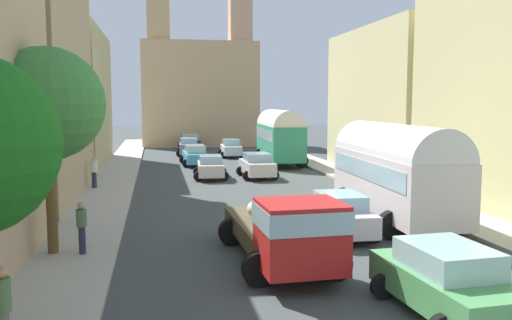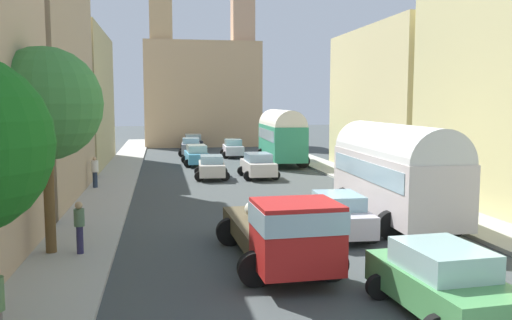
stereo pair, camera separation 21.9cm
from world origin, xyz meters
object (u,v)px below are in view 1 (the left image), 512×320
at_px(car_1, 195,155).
at_px(parked_bus_0, 395,168).
at_px(car_7, 231,148).
at_px(pedestrian_1, 3,308).
at_px(pedestrian_0, 94,171).
at_px(car_6, 257,165).
at_px(car_4, 447,280).
at_px(car_3, 190,142).
at_px(car_0, 210,167).
at_px(pedestrian_2, 82,226).
at_px(cargo_truck_0, 286,230).
at_px(car_5, 340,214).
at_px(parked_bus_1, 280,134).
at_px(car_2, 189,147).

bearing_deg(car_1, parked_bus_0, -73.00).
bearing_deg(parked_bus_0, car_7, 96.10).
bearing_deg(pedestrian_1, pedestrian_0, 91.65).
height_order(car_6, pedestrian_1, pedestrian_1).
bearing_deg(car_4, car_1, 96.58).
height_order(car_3, car_4, car_4).
bearing_deg(car_1, car_0, -86.58).
bearing_deg(car_1, pedestrian_2, -102.20).
bearing_deg(cargo_truck_0, pedestrian_1, -145.25).
relative_size(car_0, car_5, 0.97).
bearing_deg(parked_bus_1, pedestrian_2, -116.50).
bearing_deg(car_2, cargo_truck_0, -88.76).
height_order(cargo_truck_0, pedestrian_0, cargo_truck_0).
bearing_deg(car_1, car_2, 90.15).
height_order(pedestrian_0, pedestrian_2, pedestrian_0).
xyz_separation_m(parked_bus_1, car_3, (-5.92, 13.99, -1.52)).
bearing_deg(car_2, parked_bus_0, -77.28).
bearing_deg(car_1, pedestrian_0, -120.31).
distance_m(parked_bus_0, car_5, 3.52).
height_order(car_0, car_6, car_6).
bearing_deg(car_3, car_4, -86.16).
bearing_deg(pedestrian_1, car_2, 81.54).
distance_m(pedestrian_0, pedestrian_2, 13.08).
height_order(cargo_truck_0, car_5, cargo_truck_0).
height_order(car_2, car_5, car_2).
height_order(parked_bus_1, pedestrian_0, parked_bus_1).
distance_m(car_6, pedestrian_1, 24.39).
height_order(car_1, pedestrian_0, pedestrian_0).
relative_size(car_3, pedestrian_2, 2.45).
bearing_deg(parked_bus_0, cargo_truck_0, -137.98).
xyz_separation_m(car_4, car_5, (0.11, 7.26, -0.03)).
bearing_deg(pedestrian_2, car_7, 73.50).
relative_size(car_2, car_7, 1.00).
bearing_deg(cargo_truck_0, car_0, 90.81).
relative_size(car_1, pedestrian_0, 2.42).
height_order(cargo_truck_0, pedestrian_1, cargo_truck_0).
relative_size(parked_bus_0, car_6, 2.12).
bearing_deg(parked_bus_0, car_6, 102.66).
distance_m(car_3, pedestrian_2, 37.56).
xyz_separation_m(cargo_truck_0, car_7, (2.83, 31.29, -0.38)).
bearing_deg(car_0, car_6, -3.24).
xyz_separation_m(car_2, pedestrian_0, (-6.15, -17.97, 0.23)).
distance_m(car_7, pedestrian_1, 36.81).
xyz_separation_m(parked_bus_0, parked_bus_1, (0.11, 20.25, 0.17)).
relative_size(car_7, pedestrian_2, 2.14).
xyz_separation_m(car_4, car_7, (0.11, 35.12, -0.02)).
height_order(car_1, pedestrian_1, pedestrian_1).
bearing_deg(parked_bus_0, pedestrian_2, -165.78).
height_order(car_2, car_4, car_4).
distance_m(car_0, car_5, 15.35).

